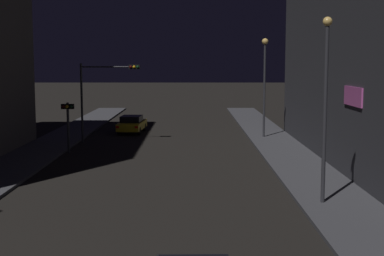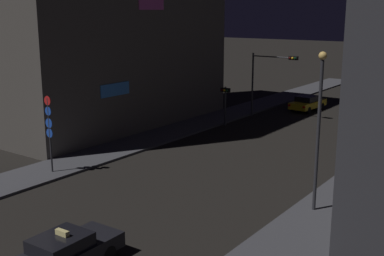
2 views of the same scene
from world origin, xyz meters
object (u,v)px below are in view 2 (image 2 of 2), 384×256
Objects in this scene: sign_pole_left at (49,127)px; taxi at (65,252)px; traffic_light_overhead at (269,72)px; street_lamp_near_block at (319,120)px; far_car at (308,103)px; traffic_light_left_kerb at (225,98)px.

taxi is at bearing -36.53° from sign_pole_left.
taxi is 1.01× the size of sign_pole_left.
street_lamp_near_block reaches higher than traffic_light_overhead.
street_lamp_near_block is at bearing 63.47° from taxi.
traffic_light_overhead is 21.08m from street_lamp_near_block.
sign_pole_left reaches higher than far_car.
taxi is 12.27m from street_lamp_near_block.
traffic_light_overhead is at bearing 102.83° from taxi.
sign_pole_left is (-9.35, 6.93, 2.05)m from taxi.
traffic_light_overhead is 0.77× the size of street_lamp_near_block.
traffic_light_overhead is at bearing 82.02° from sign_pole_left.
far_car is (-4.99, 33.60, -0.00)m from taxi.
street_lamp_near_block is at bearing -44.79° from traffic_light_left_kerb.
traffic_light_left_kerb is 0.44× the size of street_lamp_near_block.
sign_pole_left is at bearing 143.47° from taxi.
street_lamp_near_block reaches higher than traffic_light_left_kerb.
taxi is 11.81m from sign_pole_left.
street_lamp_near_block reaches higher than far_car.
far_car is 1.02× the size of sign_pole_left.
taxi is at bearing -81.56° from far_car.
street_lamp_near_block is at bearing 13.62° from sign_pole_left.
sign_pole_left is 15.09m from street_lamp_near_block.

